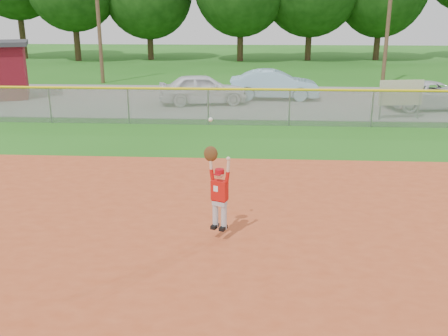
{
  "coord_description": "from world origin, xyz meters",
  "views": [
    {
      "loc": [
        1.86,
        -10.26,
        4.57
      ],
      "look_at": [
        1.21,
        0.65,
        1.1
      ],
      "focal_mm": 40.0,
      "sensor_mm": 36.0,
      "label": 1
    }
  ],
  "objects_px": {
    "car_white_a": "(203,89)",
    "car_blue": "(274,85)",
    "ballplayer": "(218,189)",
    "car_white_b": "(434,95)",
    "sponsor_sign": "(401,94)"
  },
  "relations": [
    {
      "from": "car_blue",
      "to": "sponsor_sign",
      "type": "xyz_separation_m",
      "value": [
        5.23,
        -4.81,
        0.34
      ]
    },
    {
      "from": "car_blue",
      "to": "ballplayer",
      "type": "relative_size",
      "value": 2.02
    },
    {
      "from": "ballplayer",
      "to": "sponsor_sign",
      "type": "bearing_deg",
      "value": 60.43
    },
    {
      "from": "car_white_b",
      "to": "car_blue",
      "type": "bearing_deg",
      "value": 64.03
    },
    {
      "from": "car_white_a",
      "to": "ballplayer",
      "type": "xyz_separation_m",
      "value": [
        1.86,
        -15.5,
        0.35
      ]
    },
    {
      "from": "car_white_b",
      "to": "ballplayer",
      "type": "xyz_separation_m",
      "value": [
        -9.3,
        -14.92,
        0.45
      ]
    },
    {
      "from": "car_white_b",
      "to": "ballplayer",
      "type": "bearing_deg",
      "value": 138.38
    },
    {
      "from": "car_white_a",
      "to": "sponsor_sign",
      "type": "relative_size",
      "value": 2.3
    },
    {
      "from": "ballplayer",
      "to": "car_white_a",
      "type": "bearing_deg",
      "value": 96.83
    },
    {
      "from": "car_blue",
      "to": "car_white_b",
      "type": "distance_m",
      "value": 7.87
    },
    {
      "from": "car_blue",
      "to": "car_white_b",
      "type": "height_order",
      "value": "car_blue"
    },
    {
      "from": "car_blue",
      "to": "car_white_b",
      "type": "bearing_deg",
      "value": -106.04
    },
    {
      "from": "sponsor_sign",
      "to": "ballplayer",
      "type": "bearing_deg",
      "value": -119.57
    },
    {
      "from": "car_white_a",
      "to": "car_blue",
      "type": "xyz_separation_m",
      "value": [
        3.61,
        1.62,
        0.01
      ]
    },
    {
      "from": "car_white_b",
      "to": "car_white_a",
      "type": "bearing_deg",
      "value": 77.34
    }
  ]
}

